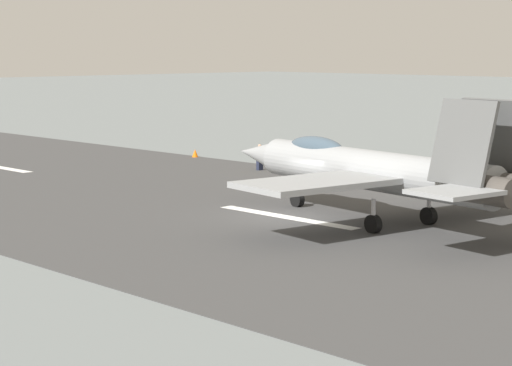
# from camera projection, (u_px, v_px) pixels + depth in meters

# --- Properties ---
(ground_plane) EXTENTS (400.00, 400.00, 0.00)m
(ground_plane) POSITION_uv_depth(u_px,v_px,m) (284.00, 217.00, 42.16)
(ground_plane) COLOR slate
(runway_strip) EXTENTS (240.00, 26.00, 0.02)m
(runway_strip) POSITION_uv_depth(u_px,v_px,m) (284.00, 217.00, 42.15)
(runway_strip) COLOR #3D3D3D
(runway_strip) RESTS_ON ground
(fighter_jet) EXTENTS (18.09, 14.39, 5.53)m
(fighter_jet) POSITION_uv_depth(u_px,v_px,m) (374.00, 169.00, 40.42)
(fighter_jet) COLOR gray
(fighter_jet) RESTS_ON ground
(crew_person) EXTENTS (0.64, 0.44, 1.62)m
(crew_person) POSITION_uv_depth(u_px,v_px,m) (260.00, 157.00, 58.35)
(crew_person) COLOR #1E2338
(crew_person) RESTS_ON ground
(marker_cone_mid) EXTENTS (0.44, 0.44, 0.55)m
(marker_cone_mid) POSITION_uv_depth(u_px,v_px,m) (434.00, 182.00, 51.45)
(marker_cone_mid) COLOR orange
(marker_cone_mid) RESTS_ON ground
(marker_cone_far) EXTENTS (0.44, 0.44, 0.55)m
(marker_cone_far) POSITION_uv_depth(u_px,v_px,m) (195.00, 153.00, 65.51)
(marker_cone_far) COLOR orange
(marker_cone_far) RESTS_ON ground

